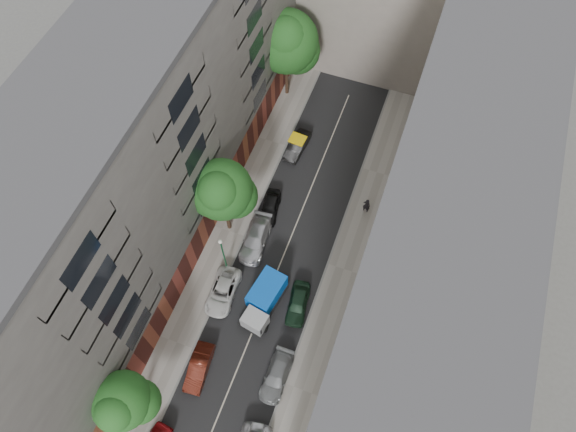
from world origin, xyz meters
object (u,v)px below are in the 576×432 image
at_px(car_right_1, 277,376).
at_px(car_left_4, 270,207).
at_px(car_left_1, 199,367).
at_px(tree_far, 287,44).
at_px(car_left_3, 256,239).
at_px(tree_mid, 222,192).
at_px(tree_near, 123,403).
at_px(lamp_post, 223,252).
at_px(tarp_truck, 264,300).
at_px(car_left_2, 223,292).
at_px(car_left_5, 297,146).
at_px(car_right_2, 298,303).
at_px(pedestrian, 367,205).

bearing_deg(car_right_1, car_left_4, 112.67).
bearing_deg(car_left_1, tree_far, 90.72).
relative_size(car_left_3, tree_mid, 0.54).
xyz_separation_m(car_left_1, car_right_1, (6.03, 1.51, -0.04)).
height_order(tree_near, tree_mid, tree_mid).
relative_size(tree_near, lamp_post, 1.29).
height_order(car_left_1, tree_near, tree_near).
xyz_separation_m(car_left_4, car_right_1, (6.03, -14.20, -0.03)).
height_order(tarp_truck, car_left_2, tarp_truck).
height_order(tarp_truck, car_left_1, tarp_truck).
bearing_deg(car_left_5, car_right_1, -69.63).
bearing_deg(lamp_post, car_left_2, -75.06).
xyz_separation_m(car_left_1, car_left_5, (0.00, 23.31, -0.00)).
bearing_deg(tree_mid, car_left_4, 48.13).
relative_size(tarp_truck, car_left_5, 1.35).
xyz_separation_m(tarp_truck, car_right_2, (2.72, 0.92, -0.63)).
bearing_deg(lamp_post, car_left_4, 78.61).
xyz_separation_m(car_right_1, tree_mid, (-8.82, 11.09, 5.82)).
bearing_deg(tarp_truck, car_left_5, 109.99).
height_order(car_right_1, tree_mid, tree_mid).
bearing_deg(car_left_1, car_left_4, 84.04).
xyz_separation_m(car_right_1, lamp_post, (-7.43, 7.25, 3.03)).
bearing_deg(car_left_2, tree_far, 92.28).
distance_m(tree_mid, tree_far, 17.37).
distance_m(car_left_3, tree_far, 19.21).
height_order(tarp_truck, lamp_post, lamp_post).
distance_m(car_left_1, lamp_post, 9.36).
distance_m(car_left_1, car_left_3, 12.11).
xyz_separation_m(car_right_1, pedestrian, (2.40, 17.20, 0.47)).
bearing_deg(tarp_truck, car_left_3, 128.51).
relative_size(car_left_1, car_left_5, 1.00).
xyz_separation_m(car_left_3, tree_mid, (-2.79, 0.49, 5.71)).
height_order(car_left_5, car_right_2, car_right_2).
height_order(car_left_2, car_left_4, car_left_4).
relative_size(car_right_2, tree_far, 0.39).
bearing_deg(tree_far, car_left_5, -62.15).
height_order(car_left_3, car_right_2, car_left_3).
xyz_separation_m(car_left_4, tree_far, (-3.50, 14.23, 6.29)).
distance_m(car_left_2, car_left_3, 5.66).
distance_m(car_right_1, tree_far, 30.65).
distance_m(tree_near, tree_mid, 17.32).
height_order(tarp_truck, pedestrian, tarp_truck).
relative_size(car_left_5, tree_near, 0.56).
distance_m(car_left_3, tree_near, 17.54).
relative_size(car_left_3, tree_far, 0.49).
bearing_deg(tree_near, car_left_3, 80.33).
relative_size(car_left_5, tree_mid, 0.44).
bearing_deg(tree_near, car_left_4, 82.02).
bearing_deg(car_left_3, car_right_1, -65.10).
xyz_separation_m(car_left_2, car_left_3, (0.80, 5.60, 0.08)).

